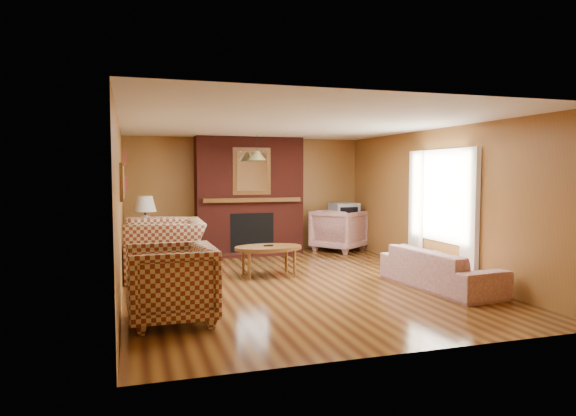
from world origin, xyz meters
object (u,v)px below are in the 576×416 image
object	(u,v)px
floral_armchair	(339,230)
table_lamp	(145,212)
fireplace	(249,196)
tv_stand	(344,238)
plaid_loveseat	(164,248)
crt_tv	(344,214)
coffee_table	(268,249)
plaid_armchair	(171,284)
floral_sofa	(440,269)
side_table	(146,247)

from	to	relation	value
floral_armchair	table_lamp	size ratio (longest dim) A/B	1.44
fireplace	floral_armchair	bearing A→B (deg)	-8.00
tv_stand	plaid_loveseat	bearing A→B (deg)	-161.79
table_lamp	crt_tv	world-z (taller)	table_lamp
fireplace	tv_stand	distance (m)	2.25
fireplace	coffee_table	distance (m)	2.55
plaid_loveseat	floral_armchair	xyz separation A→B (m)	(3.75, 1.63, -0.01)
floral_armchair	table_lamp	bearing A→B (deg)	56.84
plaid_armchair	floral_sofa	world-z (taller)	plaid_armchair
plaid_loveseat	crt_tv	xyz separation A→B (m)	(3.90, 1.71, 0.32)
plaid_armchair	floral_sofa	size ratio (longest dim) A/B	0.49
crt_tv	tv_stand	bearing A→B (deg)	90.00
floral_armchair	coffee_table	world-z (taller)	floral_armchair
fireplace	floral_armchair	xyz separation A→B (m)	(1.90, -0.27, -0.74)
plaid_loveseat	plaid_armchair	size ratio (longest dim) A/B	1.45
floral_armchair	tv_stand	world-z (taller)	floral_armchair
floral_armchair	crt_tv	distance (m)	0.37
floral_sofa	coffee_table	bearing A→B (deg)	47.87
floral_sofa	table_lamp	xyz separation A→B (m)	(-4.00, 3.48, 0.65)
side_table	fireplace	bearing A→B (deg)	14.29
table_lamp	plaid_loveseat	bearing A→B (deg)	-79.64
side_table	table_lamp	bearing A→B (deg)	0.00
fireplace	coffee_table	xyz separation A→B (m)	(-0.25, -2.42, -0.74)
floral_sofa	tv_stand	bearing A→B (deg)	-7.90
floral_sofa	table_lamp	world-z (taller)	table_lamp
coffee_table	crt_tv	distance (m)	3.22
floral_armchair	crt_tv	xyz separation A→B (m)	(0.15, 0.08, 0.33)
side_table	floral_sofa	bearing A→B (deg)	-40.98
coffee_table	crt_tv	size ratio (longest dim) A/B	2.02
side_table	crt_tv	distance (m)	4.19
floral_armchair	plaid_loveseat	bearing A→B (deg)	76.55
crt_tv	floral_armchair	bearing A→B (deg)	-151.89
coffee_table	crt_tv	bearing A→B (deg)	44.23
coffee_table	table_lamp	xyz separation A→B (m)	(-1.85, 1.89, 0.50)
floral_armchair	plaid_armchair	bearing A→B (deg)	101.27
plaid_armchair	tv_stand	world-z (taller)	plaid_armchair
plaid_armchair	side_table	xyz separation A→B (m)	(-0.15, 4.05, -0.16)
floral_armchair	coffee_table	bearing A→B (deg)	98.11
coffee_table	tv_stand	xyz separation A→B (m)	(2.30, 2.24, -0.17)
coffee_table	fireplace	bearing A→B (deg)	84.23
plaid_armchair	coffee_table	xyz separation A→B (m)	(1.70, 2.16, -0.00)
floral_sofa	side_table	world-z (taller)	floral_sofa
plaid_loveseat	coffee_table	size ratio (longest dim) A/B	1.27
plaid_armchair	tv_stand	xyz separation A→B (m)	(4.00, 4.40, -0.17)
floral_sofa	plaid_armchair	bearing A→B (deg)	92.83
floral_sofa	table_lamp	size ratio (longest dim) A/B	2.91
coffee_table	table_lamp	bearing A→B (deg)	134.47
plaid_armchair	table_lamp	size ratio (longest dim) A/B	1.43
coffee_table	side_table	bearing A→B (deg)	134.47
plaid_loveseat	floral_sofa	distance (m)	4.31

